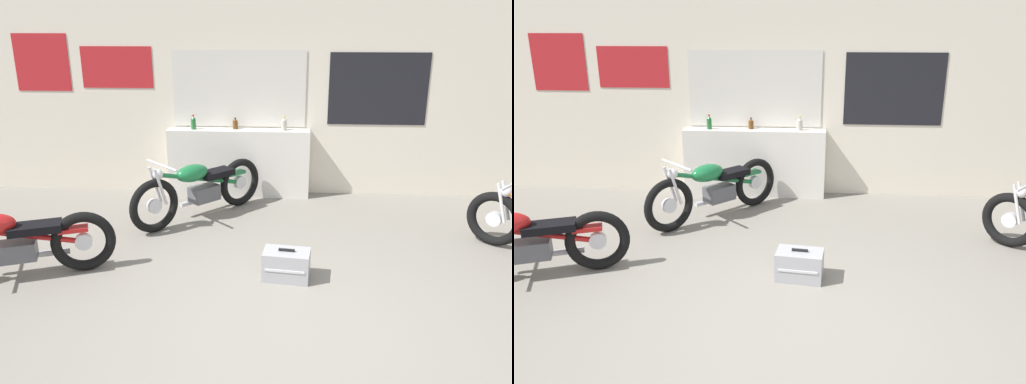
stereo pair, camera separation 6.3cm
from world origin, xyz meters
TOP-DOWN VIEW (x-y plane):
  - ground_plane at (0.00, 0.00)m, footprint 24.00×24.00m
  - wall_back at (-0.02, 3.64)m, footprint 10.00×0.07m
  - sill_counter at (-0.73, 3.46)m, footprint 2.04×0.28m
  - bottle_leftmost at (-1.37, 3.45)m, footprint 0.07×0.07m
  - bottle_left_center at (-0.78, 3.51)m, footprint 0.07×0.07m
  - bottle_center at (-0.08, 3.46)m, footprint 0.08×0.08m
  - motorcycle_green at (-1.15, 2.53)m, footprint 1.49×1.54m
  - motorcycle_red at (-2.77, 0.75)m, footprint 1.99×0.94m
  - hard_case_silver at (-0.02, 0.95)m, footprint 0.49×0.34m

SIDE VIEW (x-z plane):
  - ground_plane at x=0.00m, z-range 0.00..0.00m
  - hard_case_silver at x=-0.02m, z-range -0.01..0.31m
  - motorcycle_red at x=-2.77m, z-range -0.01..0.79m
  - motorcycle_green at x=-1.15m, z-range -0.01..0.82m
  - sill_counter at x=-0.73m, z-range 0.00..0.99m
  - bottle_left_center at x=-0.78m, z-range 0.98..1.14m
  - bottle_center at x=-0.08m, z-range 0.97..1.17m
  - bottle_leftmost at x=-1.37m, z-range 0.97..1.18m
  - wall_back at x=-0.02m, z-range 0.01..2.81m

